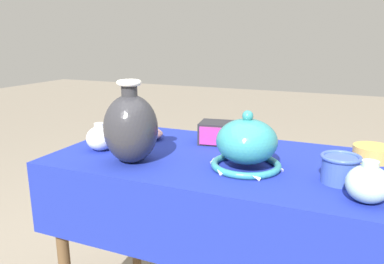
% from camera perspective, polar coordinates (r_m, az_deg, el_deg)
% --- Properties ---
extents(display_table, '(1.17, 0.62, 0.74)m').
position_cam_1_polar(display_table, '(1.33, 4.31, -7.65)').
color(display_table, brown).
rests_on(display_table, ground_plane).
extents(vase_tall_bulbous, '(0.18, 0.18, 0.28)m').
position_cam_1_polar(vase_tall_bulbous, '(1.25, -9.31, 0.67)').
color(vase_tall_bulbous, '#2D2D33').
rests_on(vase_tall_bulbous, display_table).
extents(vase_dome_bell, '(0.24, 0.22, 0.19)m').
position_cam_1_polar(vase_dome_bell, '(1.20, 8.32, -2.01)').
color(vase_dome_bell, teal).
rests_on(vase_dome_bell, display_table).
extents(mosaic_tile_box, '(0.16, 0.14, 0.08)m').
position_cam_1_polar(mosaic_tile_box, '(1.48, 4.12, -0.12)').
color(mosaic_tile_box, '#232328').
rests_on(mosaic_tile_box, display_table).
extents(jar_round_porcelain, '(0.10, 0.10, 0.10)m').
position_cam_1_polar(jar_round_porcelain, '(1.42, -13.80, -0.89)').
color(jar_round_porcelain, white).
rests_on(jar_round_porcelain, display_table).
extents(pot_squat_ochre, '(0.13, 0.13, 0.05)m').
position_cam_1_polar(pot_squat_ochre, '(1.41, 25.80, -2.92)').
color(pot_squat_ochre, gold).
rests_on(pot_squat_ochre, display_table).
extents(cup_wide_cobalt, '(0.11, 0.11, 0.08)m').
position_cam_1_polar(cup_wide_cobalt, '(1.16, 21.63, -5.10)').
color(cup_wide_cobalt, '#3851A8').
rests_on(cup_wide_cobalt, display_table).
extents(jar_round_celadon, '(0.11, 0.11, 0.11)m').
position_cam_1_polar(jar_round_celadon, '(1.05, 25.24, -7.12)').
color(jar_round_celadon, '#A8CCB7').
rests_on(jar_round_celadon, display_table).
extents(bowl_shallow_rose, '(0.13, 0.13, 0.05)m').
position_cam_1_polar(bowl_shallow_rose, '(1.54, -6.82, -0.30)').
color(bowl_shallow_rose, '#D19399').
rests_on(bowl_shallow_rose, display_table).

